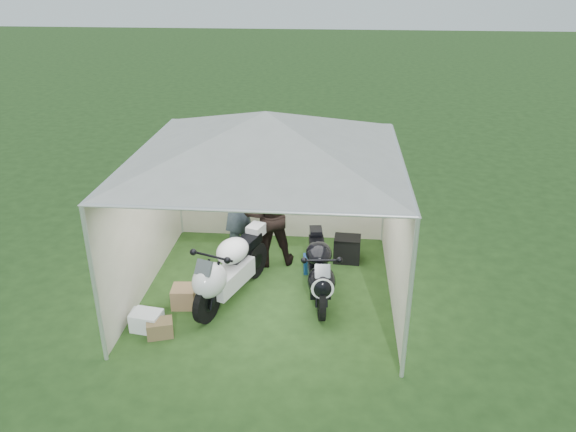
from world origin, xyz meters
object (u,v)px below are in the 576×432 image
at_px(motorcycle_black, 319,270).
at_px(person_blue_jacket, 237,207).
at_px(motorcycle_white, 228,269).
at_px(crate_0, 147,321).
at_px(canopy_tent, 266,139).
at_px(crate_3, 160,328).
at_px(paddock_stand, 315,264).
at_px(equipment_box, 347,249).
at_px(crate_1, 184,296).
at_px(person_dark_jacket, 268,214).
at_px(crate_2, 143,318).

xyz_separation_m(motorcycle_black, person_blue_jacket, (-1.53, 1.37, 0.44)).
xyz_separation_m(motorcycle_white, crate_0, (-1.07, -0.87, -0.44)).
distance_m(canopy_tent, crate_3, 3.18).
distance_m(motorcycle_white, paddock_stand, 1.75).
bearing_deg(equipment_box, crate_3, -137.28).
xyz_separation_m(paddock_stand, equipment_box, (0.56, 0.45, 0.08)).
distance_m(motorcycle_white, equipment_box, 2.44).
xyz_separation_m(equipment_box, crate_1, (-2.57, -1.70, -0.07)).
bearing_deg(crate_0, canopy_tent, 38.21).
bearing_deg(crate_1, person_blue_jacket, 71.89).
bearing_deg(person_dark_jacket, crate_2, 36.88).
relative_size(paddock_stand, equipment_box, 0.86).
bearing_deg(equipment_box, person_blue_jacket, 178.40).
xyz_separation_m(paddock_stand, crate_3, (-2.16, -2.06, -0.03)).
distance_m(person_blue_jacket, crate_2, 2.71).
height_order(motorcycle_black, paddock_stand, motorcycle_black).
bearing_deg(crate_2, person_dark_jacket, 52.10).
bearing_deg(crate_1, equipment_box, 33.52).
distance_m(motorcycle_black, crate_1, 2.17).
bearing_deg(canopy_tent, crate_3, -134.47).
bearing_deg(canopy_tent, equipment_box, 39.34).
bearing_deg(motorcycle_black, canopy_tent, 157.45).
bearing_deg(paddock_stand, crate_0, -141.36).
bearing_deg(crate_2, equipment_box, 36.88).
distance_m(motorcycle_white, motorcycle_black, 1.44).
bearing_deg(motorcycle_white, canopy_tent, 56.57).
height_order(paddock_stand, equipment_box, equipment_box).
bearing_deg(person_dark_jacket, crate_1, 37.44).
relative_size(motorcycle_white, crate_3, 5.45).
distance_m(person_dark_jacket, crate_2, 2.80).
xyz_separation_m(canopy_tent, crate_0, (-1.66, -1.30, -2.43)).
height_order(crate_0, crate_1, crate_1).
bearing_deg(motorcycle_white, person_dark_jacket, 90.29).
height_order(canopy_tent, motorcycle_black, canopy_tent).
relative_size(paddock_stand, crate_1, 1.12).
height_order(person_dark_jacket, crate_1, person_dark_jacket).
relative_size(crate_1, crate_3, 0.98).
bearing_deg(crate_0, crate_2, 139.61).
bearing_deg(crate_1, person_dark_jacket, 52.65).
bearing_deg(motorcycle_white, crate_1, -142.84).
distance_m(motorcycle_black, paddock_stand, 0.94).
distance_m(equipment_box, crate_2, 3.82).
relative_size(motorcycle_white, motorcycle_black, 1.07).
xyz_separation_m(crate_0, crate_1, (0.39, 0.67, 0.02)).
bearing_deg(crate_3, person_dark_jacket, 60.65).
xyz_separation_m(canopy_tent, equipment_box, (1.30, 1.07, -2.34)).
xyz_separation_m(motorcycle_white, crate_1, (-0.68, -0.21, -0.42)).
bearing_deg(crate_2, crate_1, 50.70).
height_order(canopy_tent, paddock_stand, canopy_tent).
bearing_deg(equipment_box, crate_2, -143.12).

